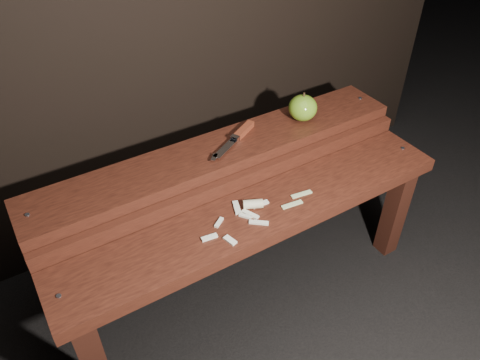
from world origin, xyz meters
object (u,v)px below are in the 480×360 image
bench_front_tier (262,229)px  apple (303,108)px  bench_rear_tier (222,171)px  knife (239,135)px

bench_front_tier → apple: apple is taller
bench_rear_tier → apple: size_ratio=12.58×
bench_front_tier → bench_rear_tier: 0.23m
bench_front_tier → bench_rear_tier: size_ratio=1.00×
bench_front_tier → apple: (0.30, 0.23, 0.19)m
bench_front_tier → knife: knife is taller
bench_rear_tier → apple: 0.33m
apple → knife: size_ratio=0.45×
apple → knife: apple is taller
knife → apple: bearing=-4.1°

